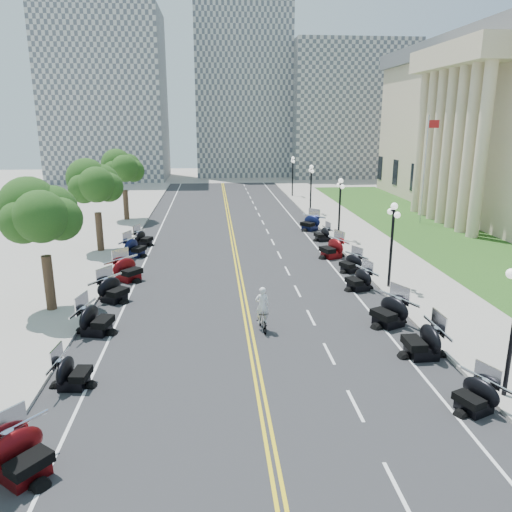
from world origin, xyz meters
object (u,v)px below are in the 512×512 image
object	(u,v)px
flagpole	(424,171)
bicycle	(262,320)
cyclist_rider	(262,292)
motorcycle_n_3	(475,394)

from	to	relation	value
flagpole	bicycle	world-z (taller)	flagpole
flagpole	cyclist_rider	distance (m)	29.25
flagpole	bicycle	size ratio (longest dim) A/B	5.96
flagpole	motorcycle_n_3	world-z (taller)	flagpole
flagpole	motorcycle_n_3	bearing A→B (deg)	-109.52
bicycle	cyclist_rider	xyz separation A→B (m)	(0.00, 0.00, 1.41)
motorcycle_n_3	cyclist_rider	bearing A→B (deg)	-161.53
flagpole	bicycle	distance (m)	29.44
motorcycle_n_3	flagpole	bearing A→B (deg)	137.34
cyclist_rider	motorcycle_n_3	bearing A→B (deg)	131.61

